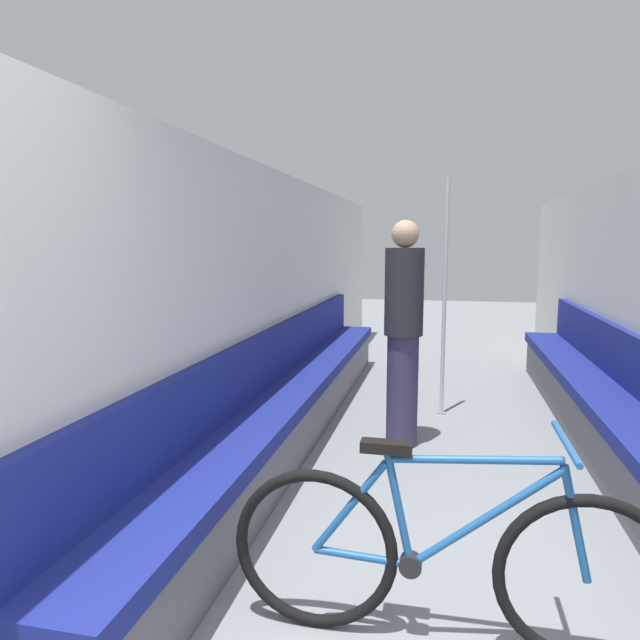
# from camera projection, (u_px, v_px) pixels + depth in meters

# --- Properties ---
(wall_left) EXTENTS (0.10, 10.24, 2.18)m
(wall_left) POSITION_uv_depth(u_px,v_px,m) (267.00, 305.00, 4.66)
(wall_left) COLOR silver
(wall_left) RESTS_ON ground
(bench_seat_row_left) EXTENTS (0.44, 6.07, 0.92)m
(bench_seat_row_left) POSITION_uv_depth(u_px,v_px,m) (293.00, 402.00, 4.63)
(bench_seat_row_left) COLOR #5B5B60
(bench_seat_row_left) RESTS_ON ground
(bench_seat_row_right) EXTENTS (0.44, 6.07, 0.92)m
(bench_seat_row_right) POSITION_uv_depth(u_px,v_px,m) (615.00, 422.00, 4.11)
(bench_seat_row_right) COLOR #5B5B60
(bench_seat_row_right) RESTS_ON ground
(bicycle) EXTENTS (1.73, 0.46, 0.89)m
(bicycle) POSITION_uv_depth(u_px,v_px,m) (444.00, 559.00, 2.24)
(bicycle) COLOR black
(bicycle) RESTS_ON ground
(grab_pole_near) EXTENTS (0.08, 0.08, 2.16)m
(grab_pole_near) POSITION_uv_depth(u_px,v_px,m) (444.00, 302.00, 5.22)
(grab_pole_near) COLOR gray
(grab_pole_near) RESTS_ON ground
(passenger_standing) EXTENTS (0.30, 0.30, 1.77)m
(passenger_standing) POSITION_uv_depth(u_px,v_px,m) (403.00, 331.00, 4.42)
(passenger_standing) COLOR #332D4C
(passenger_standing) RESTS_ON ground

